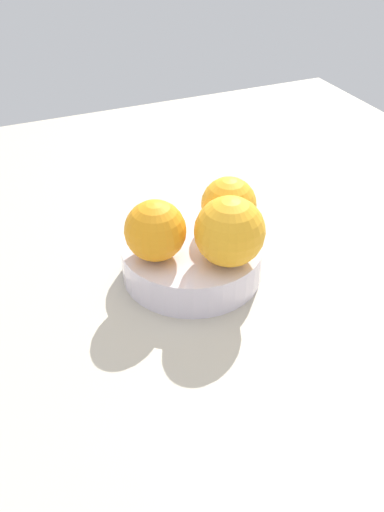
{
  "coord_description": "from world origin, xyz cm",
  "views": [
    {
      "loc": [
        -21.61,
        -49.9,
        41.89
      ],
      "look_at": [
        0.0,
        0.0,
        2.56
      ],
      "focal_mm": 39.61,
      "sensor_mm": 36.0,
      "label": 1
    }
  ],
  "objects_px": {
    "fruit_bowl": "(192,260)",
    "orange_in_bowl_1": "(229,204)",
    "orange_in_bowl_2": "(230,232)",
    "orange_in_bowl_0": "(155,231)"
  },
  "relations": [
    {
      "from": "fruit_bowl",
      "to": "orange_in_bowl_2",
      "type": "height_order",
      "value": "orange_in_bowl_2"
    },
    {
      "from": "fruit_bowl",
      "to": "orange_in_bowl_1",
      "type": "bearing_deg",
      "value": 15.46
    },
    {
      "from": "fruit_bowl",
      "to": "orange_in_bowl_2",
      "type": "distance_m",
      "value": 0.08
    },
    {
      "from": "fruit_bowl",
      "to": "orange_in_bowl_0",
      "type": "xyz_separation_m",
      "value": [
        -0.05,
        -0.01,
        0.06
      ]
    },
    {
      "from": "fruit_bowl",
      "to": "orange_in_bowl_2",
      "type": "bearing_deg",
      "value": -61.9
    },
    {
      "from": "orange_in_bowl_0",
      "to": "orange_in_bowl_2",
      "type": "xyz_separation_m",
      "value": [
        0.07,
        -0.04,
        0.0
      ]
    },
    {
      "from": "orange_in_bowl_2",
      "to": "orange_in_bowl_0",
      "type": "bearing_deg",
      "value": 150.53
    },
    {
      "from": "fruit_bowl",
      "to": "orange_in_bowl_1",
      "type": "distance_m",
      "value": 0.08
    },
    {
      "from": "orange_in_bowl_2",
      "to": "fruit_bowl",
      "type": "bearing_deg",
      "value": 118.1
    },
    {
      "from": "orange_in_bowl_0",
      "to": "orange_in_bowl_1",
      "type": "height_order",
      "value": "orange_in_bowl_0"
    }
  ]
}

